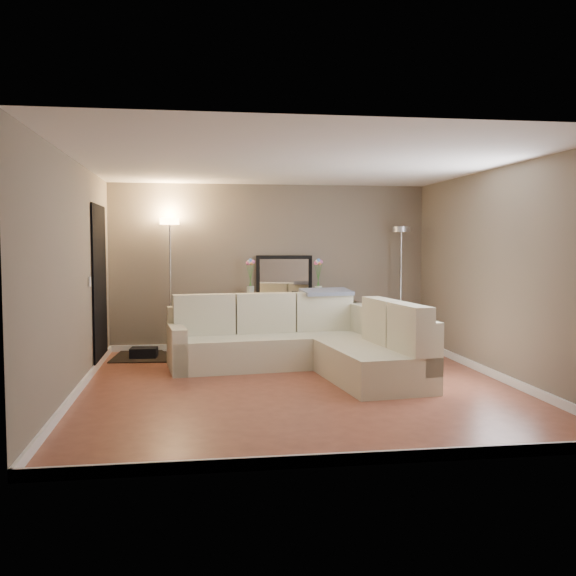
{
  "coord_description": "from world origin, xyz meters",
  "views": [
    {
      "loc": [
        -1.2,
        -7.35,
        1.68
      ],
      "look_at": [
        0.0,
        0.8,
        1.1
      ],
      "focal_mm": 40.0,
      "sensor_mm": 36.0,
      "label": 1
    }
  ],
  "objects": [
    {
      "name": "sectional_sofa",
      "position": [
        0.27,
        0.9,
        0.36
      ],
      "size": [
        3.08,
        2.76,
        0.98
      ],
      "color": "beige",
      "rests_on": "floor"
    },
    {
      "name": "wall_right",
      "position": [
        2.51,
        0.0,
        1.3
      ],
      "size": [
        0.02,
        5.5,
        2.6
      ],
      "primitive_type": "cube",
      "color": "#766B5B",
      "rests_on": "ground"
    },
    {
      "name": "console_table",
      "position": [
        0.12,
        2.52,
        0.43
      ],
      "size": [
        1.28,
        0.47,
        0.77
      ],
      "color": "black",
      "rests_on": "floor"
    },
    {
      "name": "floor",
      "position": [
        0.0,
        0.0,
        -0.01
      ],
      "size": [
        5.0,
        5.5,
        0.01
      ],
      "primitive_type": "cube",
      "color": "brown",
      "rests_on": "ground"
    },
    {
      "name": "baseboard_back",
      "position": [
        0.0,
        2.73,
        0.05
      ],
      "size": [
        5.0,
        0.03,
        0.1
      ],
      "primitive_type": "cube",
      "color": "white",
      "rests_on": "ground"
    },
    {
      "name": "charcoal_rug",
      "position": [
        -1.7,
        2.21,
        0.01
      ],
      "size": [
        1.42,
        1.11,
        0.02
      ],
      "primitive_type": "cube",
      "rotation": [
        0.0,
        0.0,
        -0.09
      ],
      "color": "black",
      "rests_on": "floor"
    },
    {
      "name": "baseboard_right",
      "position": [
        2.48,
        0.0,
        0.05
      ],
      "size": [
        0.03,
        5.5,
        0.1
      ],
      "primitive_type": "cube",
      "color": "white",
      "rests_on": "ground"
    },
    {
      "name": "floor_lamp_unlit",
      "position": [
        2.03,
        2.36,
        1.37
      ],
      "size": [
        0.32,
        0.32,
        1.94
      ],
      "color": "silver",
      "rests_on": "floor"
    },
    {
      "name": "black_bag",
      "position": [
        -1.93,
        2.1,
        0.04
      ],
      "size": [
        0.4,
        0.3,
        0.25
      ],
      "primitive_type": "cube",
      "rotation": [
        0.0,
        0.0,
        -0.09
      ],
      "color": "black",
      "rests_on": "charcoal_rug"
    },
    {
      "name": "switch_plate",
      "position": [
        -2.48,
        0.85,
        1.2
      ],
      "size": [
        0.02,
        0.08,
        0.12
      ],
      "primitive_type": "cube",
      "color": "white",
      "rests_on": "ground"
    },
    {
      "name": "leaning_mirror",
      "position": [
        0.21,
        2.67,
        1.14
      ],
      "size": [
        0.88,
        0.14,
        0.69
      ],
      "color": "black",
      "rests_on": "console_table"
    },
    {
      "name": "flower_vase_right",
      "position": [
        0.72,
        2.45,
        1.06
      ],
      "size": [
        0.15,
        0.13,
        0.66
      ],
      "color": "silver",
      "rests_on": "console_table"
    },
    {
      "name": "doorway",
      "position": [
        -2.48,
        1.7,
        1.1
      ],
      "size": [
        0.02,
        1.2,
        2.2
      ],
      "primitive_type": "cube",
      "color": "black",
      "rests_on": "ground"
    },
    {
      "name": "wall_back",
      "position": [
        0.0,
        2.76,
        1.3
      ],
      "size": [
        5.0,
        0.02,
        2.6
      ],
      "primitive_type": "cube",
      "color": "#766B5B",
      "rests_on": "ground"
    },
    {
      "name": "wall_left",
      "position": [
        -2.51,
        0.0,
        1.3
      ],
      "size": [
        0.02,
        5.5,
        2.6
      ],
      "primitive_type": "cube",
      "color": "#766B5B",
      "rests_on": "ground"
    },
    {
      "name": "baseboard_left",
      "position": [
        -2.48,
        0.0,
        0.05
      ],
      "size": [
        0.03,
        5.5,
        0.1
      ],
      "primitive_type": "cube",
      "color": "white",
      "rests_on": "ground"
    },
    {
      "name": "wall_front",
      "position": [
        0.0,
        -2.76,
        1.3
      ],
      "size": [
        5.0,
        0.02,
        2.6
      ],
      "primitive_type": "cube",
      "color": "#766B5B",
      "rests_on": "ground"
    },
    {
      "name": "baseboard_front",
      "position": [
        0.0,
        -2.73,
        0.05
      ],
      "size": [
        5.0,
        0.03,
        0.1
      ],
      "primitive_type": "cube",
      "color": "white",
      "rests_on": "ground"
    },
    {
      "name": "floor_lamp_lit",
      "position": [
        -1.56,
        2.59,
        1.45
      ],
      "size": [
        0.31,
        0.31,
        2.05
      ],
      "color": "silver",
      "rests_on": "floor"
    },
    {
      "name": "flower_vase_left",
      "position": [
        -0.33,
        2.57,
        1.06
      ],
      "size": [
        0.15,
        0.13,
        0.66
      ],
      "color": "silver",
      "rests_on": "console_table"
    },
    {
      "name": "throw_blanket",
      "position": [
        0.68,
        1.64,
        0.98
      ],
      "size": [
        0.76,
        0.52,
        0.09
      ],
      "primitive_type": "cube",
      "rotation": [
        0.1,
        0.0,
        0.17
      ],
      "color": "slate",
      "rests_on": "sectional_sofa"
    },
    {
      "name": "ceiling",
      "position": [
        0.0,
        0.0,
        2.6
      ],
      "size": [
        5.0,
        5.5,
        0.01
      ],
      "primitive_type": "cube",
      "color": "white",
      "rests_on": "ground"
    },
    {
      "name": "table_decor",
      "position": [
        0.19,
        2.47,
        0.81
      ],
      "size": [
        0.53,
        0.14,
        0.13
      ],
      "color": "orange",
      "rests_on": "console_table"
    }
  ]
}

